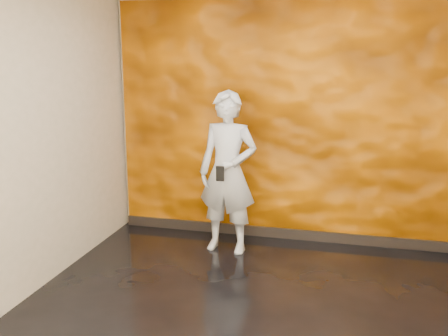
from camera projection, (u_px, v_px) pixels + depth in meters
room at (250, 153)px, 3.84m from camera, size 4.02×4.02×2.81m
feature_wall at (283, 123)px, 5.70m from camera, size 3.90×0.06×2.75m
baseboard at (280, 233)px, 5.95m from camera, size 3.90×0.04×0.12m
man at (228, 173)px, 5.41m from camera, size 0.69×0.49×1.77m
phone at (220, 174)px, 5.15m from camera, size 0.09×0.02×0.16m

